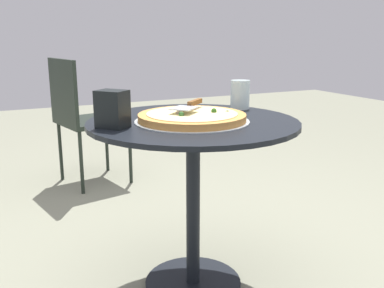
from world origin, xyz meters
TOP-DOWN VIEW (x-y plane):
  - ground_plane at (0.00, 0.00)m, footprint 10.00×10.00m
  - patio_table at (0.00, 0.00)m, footprint 0.81×0.81m
  - pizza_on_tray at (-0.02, -0.02)m, footprint 0.43×0.43m
  - pizza_server at (0.00, 0.03)m, footprint 0.19×0.17m
  - drinking_cup at (0.30, 0.15)m, footprint 0.08×0.08m
  - napkin_dispenser at (-0.31, 0.00)m, footprint 0.13×0.13m
  - patio_chair_far at (-0.12, 1.48)m, footprint 0.50×0.50m

SIDE VIEW (x-z plane):
  - ground_plane at x=0.00m, z-range 0.00..0.00m
  - patio_chair_far at x=-0.12m, z-range 0.07..0.94m
  - patio_table at x=0.00m, z-range 0.18..0.88m
  - pizza_on_tray at x=-0.02m, z-range 0.69..0.74m
  - pizza_server at x=0.00m, z-range 0.75..0.77m
  - drinking_cup at x=0.30m, z-range 0.70..0.83m
  - napkin_dispenser at x=-0.31m, z-range 0.70..0.83m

